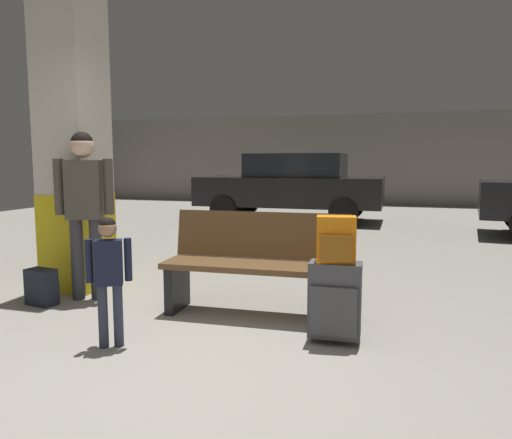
{
  "coord_description": "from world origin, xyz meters",
  "views": [
    {
      "loc": [
        1.3,
        -2.56,
        1.34
      ],
      "look_at": [
        0.13,
        1.3,
        0.85
      ],
      "focal_mm": 33.84,
      "sensor_mm": 36.0,
      "label": 1
    }
  ],
  "objects_px": {
    "suitcase": "(335,300)",
    "adult": "(84,197)",
    "backpack_bright": "(336,240)",
    "child": "(109,268)",
    "structural_pillar": "(73,142)",
    "bench": "(257,264)",
    "backpack_dark_floor": "(42,287)",
    "parked_car_far": "(292,185)"
  },
  "relations": [
    {
      "from": "structural_pillar",
      "to": "bench",
      "type": "height_order",
      "value": "structural_pillar"
    },
    {
      "from": "structural_pillar",
      "to": "bench",
      "type": "xyz_separation_m",
      "value": [
        2.08,
        -0.31,
        -1.1
      ]
    },
    {
      "from": "backpack_bright",
      "to": "child",
      "type": "xyz_separation_m",
      "value": [
        -1.54,
        -0.55,
        -0.19
      ]
    },
    {
      "from": "backpack_bright",
      "to": "parked_car_far",
      "type": "height_order",
      "value": "parked_car_far"
    },
    {
      "from": "backpack_dark_floor",
      "to": "parked_car_far",
      "type": "height_order",
      "value": "parked_car_far"
    },
    {
      "from": "child",
      "to": "backpack_dark_floor",
      "type": "height_order",
      "value": "child"
    },
    {
      "from": "backpack_bright",
      "to": "child",
      "type": "bearing_deg",
      "value": -160.24
    },
    {
      "from": "adult",
      "to": "parked_car_far",
      "type": "height_order",
      "value": "adult"
    },
    {
      "from": "parked_car_far",
      "to": "suitcase",
      "type": "bearing_deg",
      "value": -74.91
    },
    {
      "from": "suitcase",
      "to": "child",
      "type": "xyz_separation_m",
      "value": [
        -1.54,
        -0.55,
        0.26
      ]
    },
    {
      "from": "suitcase",
      "to": "adult",
      "type": "relative_size",
      "value": 0.37
    },
    {
      "from": "bench",
      "to": "suitcase",
      "type": "bearing_deg",
      "value": -33.37
    },
    {
      "from": "child",
      "to": "backpack_dark_floor",
      "type": "relative_size",
      "value": 2.79
    },
    {
      "from": "suitcase",
      "to": "adult",
      "type": "height_order",
      "value": "adult"
    },
    {
      "from": "child",
      "to": "adult",
      "type": "height_order",
      "value": "adult"
    },
    {
      "from": "structural_pillar",
      "to": "child",
      "type": "xyz_separation_m",
      "value": [
        1.29,
        -1.36,
        -0.96
      ]
    },
    {
      "from": "child",
      "to": "parked_car_far",
      "type": "relative_size",
      "value": 0.23
    },
    {
      "from": "suitcase",
      "to": "backpack_dark_floor",
      "type": "distance_m",
      "value": 2.76
    },
    {
      "from": "backpack_bright",
      "to": "adult",
      "type": "bearing_deg",
      "value": 169.7
    },
    {
      "from": "child",
      "to": "parked_car_far",
      "type": "distance_m",
      "value": 7.77
    },
    {
      "from": "suitcase",
      "to": "adult",
      "type": "distance_m",
      "value": 2.59
    },
    {
      "from": "structural_pillar",
      "to": "backpack_dark_floor",
      "type": "distance_m",
      "value": 1.52
    },
    {
      "from": "structural_pillar",
      "to": "bench",
      "type": "distance_m",
      "value": 2.37
    },
    {
      "from": "backpack_bright",
      "to": "backpack_dark_floor",
      "type": "height_order",
      "value": "backpack_bright"
    },
    {
      "from": "suitcase",
      "to": "child",
      "type": "bearing_deg",
      "value": -160.21
    },
    {
      "from": "adult",
      "to": "parked_car_far",
      "type": "distance_m",
      "value": 6.78
    },
    {
      "from": "bench",
      "to": "backpack_bright",
      "type": "height_order",
      "value": "backpack_bright"
    },
    {
      "from": "child",
      "to": "backpack_dark_floor",
      "type": "bearing_deg",
      "value": 149.51
    },
    {
      "from": "suitcase",
      "to": "backpack_bright",
      "type": "distance_m",
      "value": 0.45
    },
    {
      "from": "backpack_bright",
      "to": "backpack_dark_floor",
      "type": "distance_m",
      "value": 2.82
    },
    {
      "from": "structural_pillar",
      "to": "child",
      "type": "distance_m",
      "value": 2.11
    },
    {
      "from": "suitcase",
      "to": "backpack_bright",
      "type": "height_order",
      "value": "backpack_bright"
    },
    {
      "from": "structural_pillar",
      "to": "backpack_bright",
      "type": "distance_m",
      "value": 3.04
    },
    {
      "from": "suitcase",
      "to": "parked_car_far",
      "type": "distance_m",
      "value": 7.47
    },
    {
      "from": "suitcase",
      "to": "child",
      "type": "height_order",
      "value": "child"
    },
    {
      "from": "backpack_bright",
      "to": "adult",
      "type": "height_order",
      "value": "adult"
    },
    {
      "from": "child",
      "to": "suitcase",
      "type": "bearing_deg",
      "value": 19.79
    },
    {
      "from": "adult",
      "to": "parked_car_far",
      "type": "xyz_separation_m",
      "value": [
        0.52,
        6.75,
        -0.19
      ]
    },
    {
      "from": "backpack_dark_floor",
      "to": "suitcase",
      "type": "bearing_deg",
      "value": -3.34
    },
    {
      "from": "structural_pillar",
      "to": "parked_car_far",
      "type": "height_order",
      "value": "structural_pillar"
    },
    {
      "from": "backpack_bright",
      "to": "backpack_dark_floor",
      "type": "xyz_separation_m",
      "value": [
        -2.75,
        0.16,
        -0.6
      ]
    },
    {
      "from": "backpack_bright",
      "to": "parked_car_far",
      "type": "bearing_deg",
      "value": 105.09
    }
  ]
}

